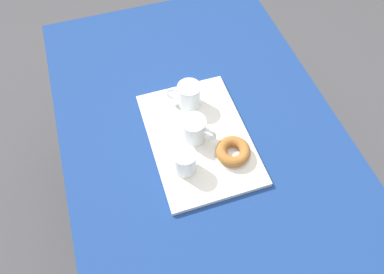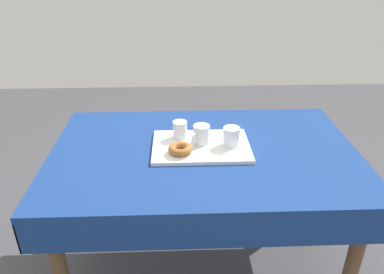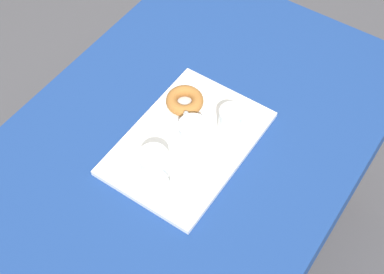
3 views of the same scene
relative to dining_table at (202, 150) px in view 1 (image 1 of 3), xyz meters
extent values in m
plane|color=#47474C|center=(0.00, 0.00, -0.66)|extent=(6.00, 6.00, 0.00)
cube|color=navy|center=(0.00, 0.00, 0.09)|extent=(1.44, 0.93, 0.03)
cube|color=navy|center=(0.00, -0.46, 0.00)|extent=(1.44, 0.01, 0.14)
cube|color=navy|center=(0.00, 0.46, 0.00)|extent=(1.44, 0.01, 0.14)
cube|color=navy|center=(0.72, 0.00, 0.00)|extent=(0.01, 0.93, 0.14)
cylinder|color=brown|center=(0.63, -0.37, -0.29)|extent=(0.06, 0.06, 0.73)
cylinder|color=brown|center=(0.63, 0.37, -0.29)|extent=(0.06, 0.06, 0.73)
cube|color=white|center=(-0.01, 0.02, 0.11)|extent=(0.46, 0.32, 0.02)
cylinder|color=white|center=(-0.01, 0.04, 0.17)|extent=(0.08, 0.08, 0.09)
cylinder|color=#5B230A|center=(-0.01, 0.04, 0.16)|extent=(0.07, 0.07, 0.07)
torus|color=white|center=(-0.04, 0.00, 0.17)|extent=(0.04, 0.05, 0.06)
cylinder|color=white|center=(0.13, 0.01, 0.17)|extent=(0.08, 0.08, 0.09)
cylinder|color=#5B230A|center=(0.13, 0.01, 0.16)|extent=(0.07, 0.07, 0.07)
torus|color=white|center=(0.15, 0.06, 0.17)|extent=(0.03, 0.06, 0.06)
cylinder|color=white|center=(-0.11, 0.10, 0.16)|extent=(0.07, 0.07, 0.09)
cylinder|color=silver|center=(-0.11, 0.10, 0.15)|extent=(0.06, 0.06, 0.06)
cylinder|color=white|center=(-0.11, -0.06, 0.12)|extent=(0.12, 0.12, 0.01)
torus|color=#A3662D|center=(-0.11, -0.06, 0.14)|extent=(0.11, 0.11, 0.03)
camera|label=1|loc=(-0.63, 0.24, 1.11)|focal=34.07mm
camera|label=2|loc=(-0.12, -1.51, 0.96)|focal=34.54mm
camera|label=3|loc=(0.71, 0.52, 1.34)|focal=50.75mm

